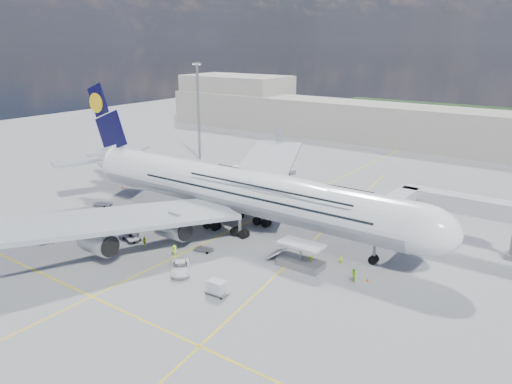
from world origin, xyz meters
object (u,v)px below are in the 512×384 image
Objects in this scene: crew_loader at (354,275)px; cone_wing_left_outer at (282,178)px; airliner at (238,190)px; jet_bridge at (435,206)px; dolly_nose_far at (217,287)px; cargo_loader at (300,259)px; catering_truck_outer at (283,165)px; baggage_tug at (128,231)px; dolly_row_b at (113,223)px; cone_wing_right_outer at (53,242)px; cone_wing_right_inner at (104,236)px; cone_tail at (122,187)px; crew_van at (311,261)px; dolly_row_c at (132,238)px; dolly_nose_near at (204,249)px; cone_nose at (368,280)px; dolly_row_a at (47,232)px; dolly_back at (103,204)px; crew_wing at (144,242)px; light_mast at (198,110)px; service_van at (180,267)px; cone_wing_left_inner at (238,189)px; catering_truck_inner at (245,175)px; crew_tug at (174,251)px; crew_nose at (341,260)px.

crew_loader reaches higher than cone_wing_left_outer.
airliner is at bearing -70.16° from cone_wing_left_outer.
jet_bridge is 36.21m from dolly_nose_far.
cargo_loader is 1.25× the size of catering_truck_outer.
baggage_tug is (-24.59, 6.64, -0.16)m from dolly_nose_far.
cone_wing_right_outer is (-2.80, -9.66, -0.80)m from dolly_row_b.
cone_wing_left_outer is at bearing 84.98° from cone_wing_right_inner.
airliner reaches higher than cone_tail.
crew_loader is 7.07m from crew_van.
dolly_nose_near is at bearing 37.49° from dolly_row_c.
crew_van is 3.12× the size of cone_nose.
baggage_tug is at bearing 15.08° from dolly_row_b.
dolly_row_a reaches higher than crew_loader.
dolly_back reaches higher than dolly_nose_near.
airliner reaches higher than dolly_nose_far.
dolly_nose_near is 9.68m from crew_wing.
jet_bridge is 61.81m from dolly_row_a.
cone_wing_left_outer is at bearing -8.08° from light_mast.
baggage_tug is 17.04m from service_van.
cone_nose is at bearing 32.06° from dolly_row_b.
dolly_row_a is at bearing 165.50° from cone_wing_right_outer.
dolly_row_a is at bearing -161.46° from cone_nose.
baggage_tug is 0.63× the size of service_van.
dolly_row_a is 43.27m from crew_van.
dolly_row_c is 32.48m from cone_wing_left_inner.
catering_truck_inner reaches higher than cone_wing_left_inner.
airliner is at bearing 21.19° from crew_van.
dolly_nose_far reaches higher than cone_wing_left_inner.
catering_truck_inner is at bearing 79.16° from baggage_tug.
airliner is at bearing -6.18° from cone_tail.
crew_wing is at bearing 34.99° from dolly_row_a.
dolly_nose_far is 18.38m from crew_loader.
cone_wing_right_outer is at bearing -170.54° from dolly_nose_near.
crew_tug is at bearing -28.73° from cone_tail.
dolly_nose_near is 4.71m from crew_tug.
jet_bridge reaches higher than service_van.
jet_bridge is 9.83× the size of crew_tug.
crew_nose is at bearing 170.39° from crew_loader.
cone_tail is at bearing 29.57° from crew_van.
crew_wing is 2.94× the size of cone_wing_right_outer.
dolly_nose_far is 61.96m from catering_truck_outer.
crew_van is at bearing -150.27° from crew_loader.
cargo_loader is 39.58m from cone_wing_right_outer.
cone_wing_left_outer is at bearing 40.87° from dolly_back.
light_mast is at bearing 34.92° from crew_wing.
service_van reaches higher than dolly_nose_near.
service_van is 25.73m from cone_nose.
cone_wing_left_inner reaches higher than cone_wing_right_outer.
crew_van reaches higher than dolly_nose_near.
cone_wing_right_outer is (8.87, -16.55, -0.10)m from dolly_back.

